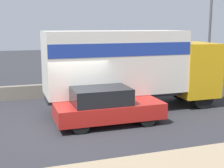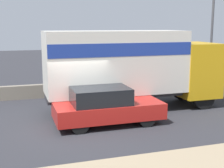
{
  "view_description": "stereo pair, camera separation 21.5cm",
  "coord_description": "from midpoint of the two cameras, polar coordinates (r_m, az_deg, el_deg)",
  "views": [
    {
      "loc": [
        -2.62,
        -11.14,
        3.9
      ],
      "look_at": [
        1.51,
        1.23,
        1.44
      ],
      "focal_mm": 50.0,
      "sensor_mm": 36.0,
      "label": 1
    },
    {
      "loc": [
        -2.42,
        -11.21,
        3.9
      ],
      "look_at": [
        1.51,
        1.23,
        1.44
      ],
      "focal_mm": 50.0,
      "sensor_mm": 36.0,
      "label": 2
    }
  ],
  "objects": [
    {
      "name": "stone_wall_backdrop",
      "position": [
        17.54,
        -8.91,
        -1.06
      ],
      "size": [
        60.0,
        0.35,
        0.74
      ],
      "color": "gray",
      "rests_on": "ground_plane"
    },
    {
      "name": "street_lamp",
      "position": [
        19.53,
        18.2,
        10.87
      ],
      "size": [
        0.56,
        0.28,
        7.18
      ],
      "color": "#4C4C51",
      "rests_on": "ground_plane"
    },
    {
      "name": "car_hatchback",
      "position": [
        12.43,
        -0.68,
        -3.98
      ],
      "size": [
        4.29,
        1.89,
        1.52
      ],
      "color": "#B21E19",
      "rests_on": "ground_plane"
    },
    {
      "name": "box_truck",
      "position": [
        14.4,
        3.93,
        3.74
      ],
      "size": [
        8.15,
        2.44,
        3.66
      ],
      "color": "gold",
      "rests_on": "ground_plane"
    },
    {
      "name": "ground_plane",
      "position": [
        12.1,
        -4.61,
        -8.16
      ],
      "size": [
        80.0,
        80.0,
        0.0
      ],
      "primitive_type": "plane",
      "color": "#2D2D33"
    }
  ]
}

